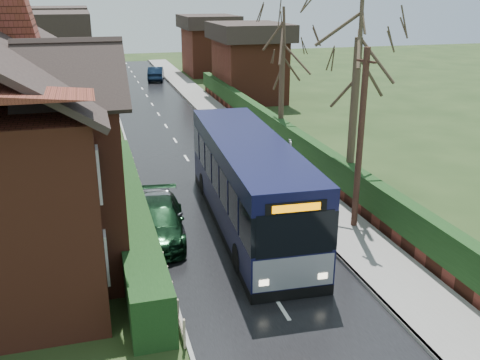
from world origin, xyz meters
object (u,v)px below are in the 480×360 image
object	(u,v)px
bus	(249,184)
bus_stop_sign	(290,162)
car_silver	(159,215)
telegraph_pole	(360,142)
car_green	(158,221)

from	to	relation	value
bus	bus_stop_sign	world-z (taller)	bus
car_silver	telegraph_pole	distance (m)	8.30
telegraph_pole	bus	bearing A→B (deg)	142.58
car_silver	bus_stop_sign	bearing A→B (deg)	17.80
bus	telegraph_pole	distance (m)	4.64
bus_stop_sign	telegraph_pole	distance (m)	3.96
bus	bus_stop_sign	xyz separation A→B (m)	(2.40, 1.74, 0.17)
car_green	telegraph_pole	bearing A→B (deg)	-2.56
car_green	telegraph_pole	world-z (taller)	telegraph_pole
bus	bus_stop_sign	size ratio (longest dim) A/B	4.03
car_green	bus	bearing A→B (deg)	10.48
bus	car_silver	world-z (taller)	bus
car_silver	bus_stop_sign	xyz separation A→B (m)	(6.00, 1.54, 1.21)
car_silver	telegraph_pole	xyz separation A→B (m)	(7.60, -1.68, 2.87)
car_silver	bus_stop_sign	size ratio (longest dim) A/B	1.47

